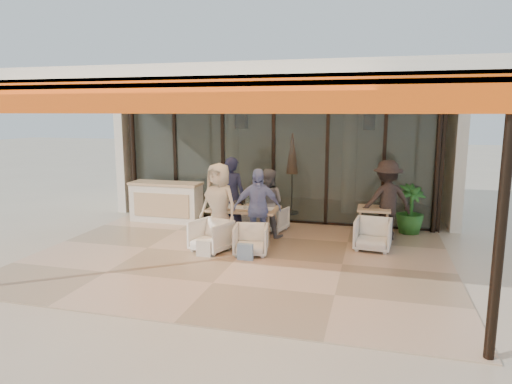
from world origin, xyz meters
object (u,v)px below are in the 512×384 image
side_table (374,212)px  diner_periwinkle (257,209)px  chair_far_left (239,216)px  side_chair (373,233)px  standing_woman (387,201)px  host_counter (166,202)px  potted_palm (410,210)px  diner_grey (267,203)px  diner_cream (219,205)px  chair_near_left (211,234)px  diner_navy (232,196)px  chair_near_right (251,239)px  chair_far_right (272,218)px  dining_table (244,210)px

side_table → diner_periwinkle: bearing=-153.0°
chair_far_left → side_chair: bearing=155.9°
side_chair → standing_woman: 1.05m
host_counter → potted_palm: (6.00, 0.38, 0.05)m
diner_grey → diner_cream: (-0.84, -0.90, 0.10)m
chair_near_left → diner_navy: size_ratio=0.40×
side_chair → side_table: bearing=94.9°
chair_far_left → chair_near_left: bearing=82.7°
diner_navy → potted_palm: (3.99, 1.09, -0.33)m
diner_cream → standing_woman: size_ratio=0.99×
host_counter → chair_near_right: host_counter is taller
side_table → standing_woman: (0.26, 0.12, 0.26)m
host_counter → side_table: bearing=-4.6°
host_counter → chair_far_right: (2.85, -0.21, -0.20)m
host_counter → diner_grey: diner_grey is taller
dining_table → chair_near_right: dining_table is taller
host_counter → diner_cream: (2.01, -1.61, 0.35)m
chair_far_left → diner_periwinkle: (0.84, -1.40, 0.51)m
dining_table → standing_woman: (3.03, 0.85, 0.21)m
side_chair → chair_far_left: bearing=168.1°
host_counter → diner_cream: 2.60m
chair_near_left → diner_cream: size_ratio=0.41×
dining_table → diner_cream: 0.65m
chair_far_left → chair_near_right: 2.08m
chair_far_right → potted_palm: size_ratio=0.57×
chair_far_left → chair_far_right: size_ratio=0.99×
dining_table → diner_grey: diner_grey is taller
diner_cream → side_chair: bearing=24.2°
chair_far_left → chair_far_right: (0.84, 0.00, 0.00)m
dining_table → diner_periwinkle: 0.64m
chair_near_left → diner_periwinkle: size_ratio=0.43×
dining_table → potted_palm: bearing=23.2°
chair_far_left → diner_cream: bearing=82.7°
diner_navy → side_chair: size_ratio=2.47×
diner_navy → diner_cream: size_ratio=1.03×
diner_navy → chair_far_left: bearing=-79.4°
diner_periwinkle → potted_palm: size_ratio=1.45×
diner_navy → potted_palm: diner_navy is taller
dining_table → diner_grey: (0.43, 0.44, 0.10)m
chair_near_left → chair_near_right: bearing=20.1°
dining_table → chair_far_right: size_ratio=2.27×
side_chair → diner_periwinkle: bearing=-164.5°
chair_near_left → side_table: 3.61m
chair_far_right → diner_periwinkle: bearing=102.7°
chair_far_right → diner_cream: diner_cream is taller
host_counter → side_table: 5.21m
dining_table → diner_grey: bearing=46.0°
chair_far_right → chair_near_left: chair_near_left is taller
dining_table → diner_cream: size_ratio=0.85×
side_chair → chair_near_left: bearing=-158.7°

